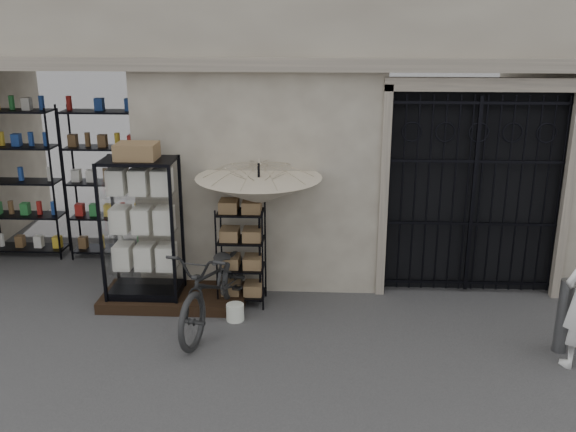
# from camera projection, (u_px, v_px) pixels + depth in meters

# --- Properties ---
(ground) EXTENTS (80.00, 80.00, 0.00)m
(ground) POSITION_uv_depth(u_px,v_px,m) (351.00, 364.00, 7.44)
(ground) COLOR black
(ground) RESTS_ON ground
(shop_recess) EXTENTS (3.00, 1.70, 3.00)m
(shop_recess) POSITION_uv_depth(u_px,v_px,m) (53.00, 176.00, 9.87)
(shop_recess) COLOR black
(shop_recess) RESTS_ON ground
(shop_shelving) EXTENTS (2.70, 0.50, 2.50)m
(shop_shelving) POSITION_uv_depth(u_px,v_px,m) (64.00, 183.00, 10.43)
(shop_shelving) COLOR black
(shop_shelving) RESTS_ON ground
(iron_gate) EXTENTS (2.50, 0.21, 3.00)m
(iron_gate) POSITION_uv_depth(u_px,v_px,m) (471.00, 190.00, 9.07)
(iron_gate) COLOR black
(iron_gate) RESTS_ON ground
(step_platform) EXTENTS (2.00, 0.90, 0.15)m
(step_platform) POSITION_uv_depth(u_px,v_px,m) (175.00, 297.00, 9.01)
(step_platform) COLOR black
(step_platform) RESTS_ON ground
(display_cabinet) EXTENTS (1.11, 0.92, 2.08)m
(display_cabinet) POSITION_uv_depth(u_px,v_px,m) (142.00, 235.00, 8.70)
(display_cabinet) COLOR black
(display_cabinet) RESTS_ON step_platform
(wire_rack) EXTENTS (0.67, 0.52, 1.42)m
(wire_rack) POSITION_uv_depth(u_px,v_px,m) (242.00, 256.00, 8.82)
(wire_rack) COLOR black
(wire_rack) RESTS_ON ground
(market_umbrella) EXTENTS (1.64, 1.67, 2.40)m
(market_umbrella) POSITION_uv_depth(u_px,v_px,m) (259.00, 183.00, 8.52)
(market_umbrella) COLOR black
(market_umbrella) RESTS_ON ground
(white_bucket) EXTENTS (0.25, 0.25, 0.23)m
(white_bucket) POSITION_uv_depth(u_px,v_px,m) (235.00, 312.00, 8.48)
(white_bucket) COLOR silver
(white_bucket) RESTS_ON ground
(bicycle) EXTENTS (0.97, 1.27, 2.16)m
(bicycle) POSITION_uv_depth(u_px,v_px,m) (216.00, 323.00, 8.42)
(bicycle) COLOR black
(bicycle) RESTS_ON ground
(steel_bollard) EXTENTS (0.19, 0.19, 0.92)m
(steel_bollard) POSITION_uv_depth(u_px,v_px,m) (564.00, 316.00, 7.60)
(steel_bollard) COLOR slate
(steel_bollard) RESTS_ON ground
(shopkeeper) EXTENTS (1.25, 1.76, 0.40)m
(shopkeeper) POSITION_uv_depth(u_px,v_px,m) (576.00, 364.00, 7.44)
(shopkeeper) COLOR white
(shopkeeper) RESTS_ON ground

